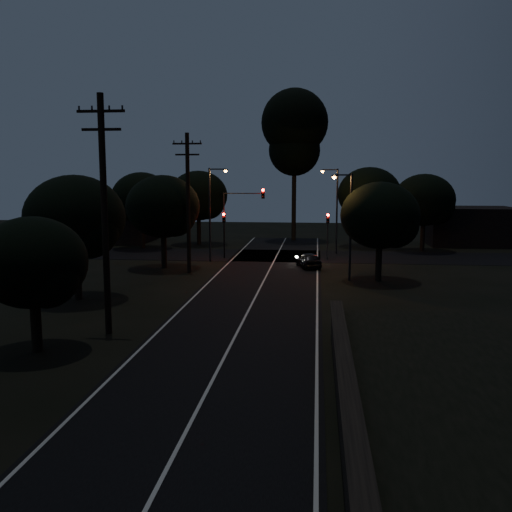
{
  "coord_description": "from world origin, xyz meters",
  "views": [
    {
      "loc": [
        3.68,
        -10.14,
        7.35
      ],
      "look_at": [
        0.0,
        24.0,
        2.5
      ],
      "focal_mm": 40.0,
      "sensor_mm": 36.0,
      "label": 1
    }
  ],
  "objects_px": {
    "utility_pole_far": "(188,201)",
    "streetlight_a": "(212,208)",
    "signal_right": "(328,228)",
    "streetlight_b": "(335,205)",
    "utility_pole_mid": "(104,211)",
    "car": "(309,260)",
    "tall_pine": "(295,131)",
    "signal_left": "(224,227)",
    "signal_mast": "(243,210)",
    "streetlight_c": "(348,219)"
  },
  "relations": [
    {
      "from": "utility_pole_mid",
      "to": "signal_mast",
      "type": "relative_size",
      "value": 1.76
    },
    {
      "from": "utility_pole_far",
      "to": "tall_pine",
      "type": "bearing_deg",
      "value": 73.07
    },
    {
      "from": "signal_mast",
      "to": "utility_pole_mid",
      "type": "bearing_deg",
      "value": -97.04
    },
    {
      "from": "tall_pine",
      "to": "streetlight_c",
      "type": "xyz_separation_m",
      "value": [
        4.83,
        -25.0,
        -7.92
      ]
    },
    {
      "from": "streetlight_a",
      "to": "car",
      "type": "height_order",
      "value": "streetlight_a"
    },
    {
      "from": "signal_left",
      "to": "signal_right",
      "type": "height_order",
      "value": "same"
    },
    {
      "from": "signal_left",
      "to": "signal_right",
      "type": "xyz_separation_m",
      "value": [
        9.2,
        0.0,
        0.0
      ]
    },
    {
      "from": "signal_right",
      "to": "streetlight_b",
      "type": "relative_size",
      "value": 0.51
    },
    {
      "from": "utility_pole_far",
      "to": "streetlight_b",
      "type": "distance_m",
      "value": 16.51
    },
    {
      "from": "utility_pole_far",
      "to": "streetlight_b",
      "type": "xyz_separation_m",
      "value": [
        11.31,
        12.0,
        -0.85
      ]
    },
    {
      "from": "tall_pine",
      "to": "streetlight_a",
      "type": "xyz_separation_m",
      "value": [
        -6.31,
        -17.0,
        -7.63
      ]
    },
    {
      "from": "tall_pine",
      "to": "signal_right",
      "type": "height_order",
      "value": "tall_pine"
    },
    {
      "from": "signal_left",
      "to": "streetlight_b",
      "type": "bearing_deg",
      "value": 22.05
    },
    {
      "from": "streetlight_a",
      "to": "streetlight_b",
      "type": "xyz_separation_m",
      "value": [
        10.61,
        6.0,
        0.0
      ]
    },
    {
      "from": "utility_pole_far",
      "to": "car",
      "type": "bearing_deg",
      "value": 20.57
    },
    {
      "from": "signal_right",
      "to": "streetlight_a",
      "type": "relative_size",
      "value": 0.51
    },
    {
      "from": "tall_pine",
      "to": "signal_mast",
      "type": "relative_size",
      "value": 2.72
    },
    {
      "from": "utility_pole_far",
      "to": "streetlight_a",
      "type": "relative_size",
      "value": 1.31
    },
    {
      "from": "utility_pole_far",
      "to": "streetlight_c",
      "type": "relative_size",
      "value": 1.4
    },
    {
      "from": "utility_pole_mid",
      "to": "streetlight_a",
      "type": "xyz_separation_m",
      "value": [
        0.69,
        23.0,
        -1.1
      ]
    },
    {
      "from": "streetlight_b",
      "to": "car",
      "type": "distance_m",
      "value": 9.76
    },
    {
      "from": "signal_mast",
      "to": "streetlight_c",
      "type": "bearing_deg",
      "value": -48.81
    },
    {
      "from": "signal_mast",
      "to": "streetlight_a",
      "type": "relative_size",
      "value": 0.78
    },
    {
      "from": "signal_left",
      "to": "streetlight_a",
      "type": "xyz_separation_m",
      "value": [
        -0.71,
        -1.99,
        1.8
      ]
    },
    {
      "from": "signal_mast",
      "to": "signal_right",
      "type": "bearing_deg",
      "value": -0.03
    },
    {
      "from": "streetlight_b",
      "to": "streetlight_a",
      "type": "bearing_deg",
      "value": -150.52
    },
    {
      "from": "signal_right",
      "to": "streetlight_c",
      "type": "distance_m",
      "value": 10.18
    },
    {
      "from": "signal_left",
      "to": "streetlight_c",
      "type": "bearing_deg",
      "value": -43.76
    },
    {
      "from": "utility_pole_far",
      "to": "car",
      "type": "height_order",
      "value": "utility_pole_far"
    },
    {
      "from": "signal_right",
      "to": "utility_pole_far",
      "type": "bearing_deg",
      "value": -143.0
    },
    {
      "from": "utility_pole_far",
      "to": "signal_left",
      "type": "xyz_separation_m",
      "value": [
        1.4,
        7.99,
        -2.65
      ]
    },
    {
      "from": "streetlight_b",
      "to": "signal_mast",
      "type": "bearing_deg",
      "value": -154.01
    },
    {
      "from": "signal_right",
      "to": "streetlight_b",
      "type": "height_order",
      "value": "streetlight_b"
    },
    {
      "from": "streetlight_c",
      "to": "tall_pine",
      "type": "bearing_deg",
      "value": 100.93
    },
    {
      "from": "utility_pole_mid",
      "to": "signal_left",
      "type": "xyz_separation_m",
      "value": [
        1.4,
        24.99,
        -2.9
      ]
    },
    {
      "from": "car",
      "to": "signal_left",
      "type": "bearing_deg",
      "value": -45.64
    },
    {
      "from": "signal_right",
      "to": "signal_mast",
      "type": "distance_m",
      "value": 7.66
    },
    {
      "from": "tall_pine",
      "to": "signal_left",
      "type": "bearing_deg",
      "value": -110.46
    },
    {
      "from": "car",
      "to": "utility_pole_mid",
      "type": "bearing_deg",
      "value": 51.48
    },
    {
      "from": "signal_mast",
      "to": "streetlight_a",
      "type": "height_order",
      "value": "streetlight_a"
    },
    {
      "from": "signal_right",
      "to": "car",
      "type": "height_order",
      "value": "signal_right"
    },
    {
      "from": "streetlight_c",
      "to": "car",
      "type": "xyz_separation_m",
      "value": [
        -2.79,
        5.39,
        -3.73
      ]
    },
    {
      "from": "signal_left",
      "to": "streetlight_b",
      "type": "xyz_separation_m",
      "value": [
        9.91,
        4.01,
        1.8
      ]
    },
    {
      "from": "utility_pole_far",
      "to": "signal_right",
      "type": "height_order",
      "value": "utility_pole_far"
    },
    {
      "from": "signal_left",
      "to": "utility_pole_mid",
      "type": "bearing_deg",
      "value": -93.21
    },
    {
      "from": "signal_right",
      "to": "streetlight_b",
      "type": "bearing_deg",
      "value": 80.0
    },
    {
      "from": "tall_pine",
      "to": "signal_mast",
      "type": "distance_m",
      "value": 17.42
    },
    {
      "from": "signal_mast",
      "to": "car",
      "type": "bearing_deg",
      "value": -37.69
    },
    {
      "from": "streetlight_a",
      "to": "car",
      "type": "relative_size",
      "value": 2.19
    },
    {
      "from": "utility_pole_mid",
      "to": "car",
      "type": "height_order",
      "value": "utility_pole_mid"
    }
  ]
}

